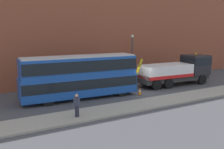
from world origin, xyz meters
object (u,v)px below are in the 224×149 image
Objects in this scene: recovery_tow_truck at (178,70)px; street_lamp at (132,54)px; traffic_cone_near_bus at (140,92)px; double_decker_bus at (80,75)px; pedestrian_onlooker at (77,106)px.

recovery_tow_truck is 1.75× the size of street_lamp.
double_decker_bus is at bearing 162.79° from traffic_cone_near_bus.
traffic_cone_near_bus is at bearing -13.91° from double_decker_bus.
recovery_tow_truck is 5.97× the size of pedestrian_onlooker.
street_lamp reaches higher than double_decker_bus.
pedestrian_onlooker reaches higher than traffic_cone_near_bus.
traffic_cone_near_bus is at bearing -162.16° from recovery_tow_truck.
pedestrian_onlooker is at bearing -111.92° from double_decker_bus.
recovery_tow_truck is 5.79m from street_lamp.
recovery_tow_truck is at bearing -48.74° from street_lamp.
street_lamp is at bearing 9.80° from pedestrian_onlooker.
recovery_tow_truck reaches higher than traffic_cone_near_bus.
double_decker_bus is 1.91× the size of street_lamp.
street_lamp reaches higher than pedestrian_onlooker.
recovery_tow_truck is 12.30m from double_decker_bus.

